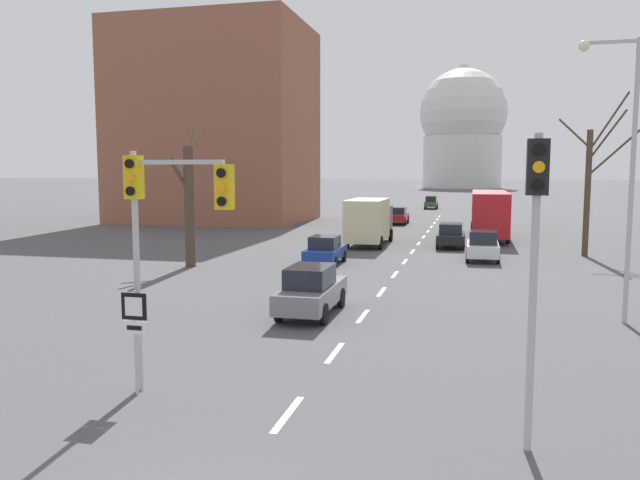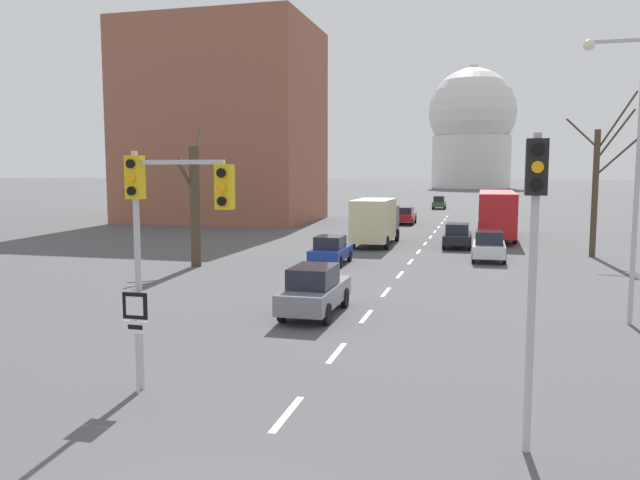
{
  "view_description": "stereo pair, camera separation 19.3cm",
  "coord_description": "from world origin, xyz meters",
  "px_view_note": "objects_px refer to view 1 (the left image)",
  "views": [
    {
      "loc": [
        3.6,
        -6.89,
        4.98
      ],
      "look_at": [
        0.44,
        5.98,
        3.52
      ],
      "focal_mm": 35.0,
      "sensor_mm": 36.0,
      "label": 1
    },
    {
      "loc": [
        3.79,
        -6.84,
        4.98
      ],
      "look_at": [
        0.44,
        5.98,
        3.52
      ],
      "focal_mm": 35.0,
      "sensor_mm": 36.0,
      "label": 2
    }
  ],
  "objects_px": {
    "sedan_near_left": "(311,290)",
    "sedan_mid_centre": "(451,235)",
    "traffic_signal_near_left": "(165,210)",
    "delivery_truck": "(369,220)",
    "city_bus": "(489,211)",
    "route_sign_post": "(135,325)",
    "sedan_far_right": "(431,203)",
    "sedan_near_right": "(397,215)",
    "street_lamp_right": "(623,155)",
    "traffic_signal_near_right": "(535,234)",
    "sedan_distant_centre": "(325,250)",
    "sedan_far_left": "(483,246)"
  },
  "relations": [
    {
      "from": "sedan_mid_centre",
      "to": "sedan_far_right",
      "type": "xyz_separation_m",
      "value": [
        -4.08,
        42.92,
        0.02
      ]
    },
    {
      "from": "route_sign_post",
      "to": "sedan_distant_centre",
      "type": "bearing_deg",
      "value": 91.32
    },
    {
      "from": "sedan_far_left",
      "to": "city_bus",
      "type": "distance_m",
      "value": 12.16
    },
    {
      "from": "route_sign_post",
      "to": "sedan_near_right",
      "type": "relative_size",
      "value": 0.53
    },
    {
      "from": "street_lamp_right",
      "to": "sedan_far_right",
      "type": "distance_m",
      "value": 63.49
    },
    {
      "from": "sedan_near_left",
      "to": "sedan_mid_centre",
      "type": "distance_m",
      "value": 21.25
    },
    {
      "from": "sedan_distant_centre",
      "to": "city_bus",
      "type": "bearing_deg",
      "value": 60.33
    },
    {
      "from": "sedan_near_left",
      "to": "sedan_near_right",
      "type": "distance_m",
      "value": 38.5
    },
    {
      "from": "sedan_near_right",
      "to": "sedan_far_right",
      "type": "xyz_separation_m",
      "value": [
        1.55,
        25.31,
        0.01
      ]
    },
    {
      "from": "traffic_signal_near_left",
      "to": "sedan_near_right",
      "type": "xyz_separation_m",
      "value": [
        -0.42,
        46.69,
        -3.3
      ]
    },
    {
      "from": "sedan_distant_centre",
      "to": "traffic_signal_near_right",
      "type": "bearing_deg",
      "value": -67.51
    },
    {
      "from": "sedan_far_left",
      "to": "sedan_far_right",
      "type": "distance_m",
      "value": 48.95
    },
    {
      "from": "route_sign_post",
      "to": "delivery_truck",
      "type": "xyz_separation_m",
      "value": [
        0.41,
        29.45,
        0.09
      ]
    },
    {
      "from": "sedan_mid_centre",
      "to": "delivery_truck",
      "type": "distance_m",
      "value": 5.5
    },
    {
      "from": "sedan_mid_centre",
      "to": "sedan_near_left",
      "type": "bearing_deg",
      "value": -100.95
    },
    {
      "from": "sedan_far_right",
      "to": "street_lamp_right",
      "type": "bearing_deg",
      "value": -80.83
    },
    {
      "from": "sedan_near_left",
      "to": "sedan_mid_centre",
      "type": "height_order",
      "value": "sedan_near_left"
    },
    {
      "from": "city_bus",
      "to": "delivery_truck",
      "type": "distance_m",
      "value": 10.22
    },
    {
      "from": "sedan_distant_centre",
      "to": "street_lamp_right",
      "type": "bearing_deg",
      "value": -40.31
    },
    {
      "from": "traffic_signal_near_left",
      "to": "traffic_signal_near_right",
      "type": "relative_size",
      "value": 0.96
    },
    {
      "from": "route_sign_post",
      "to": "street_lamp_right",
      "type": "bearing_deg",
      "value": 39.62
    },
    {
      "from": "traffic_signal_near_right",
      "to": "sedan_distant_centre",
      "type": "xyz_separation_m",
      "value": [
        -8.73,
        21.08,
        -3.13
      ]
    },
    {
      "from": "sedan_near_right",
      "to": "route_sign_post",
      "type": "bearing_deg",
      "value": -90.26
    },
    {
      "from": "route_sign_post",
      "to": "city_bus",
      "type": "bearing_deg",
      "value": 76.81
    },
    {
      "from": "street_lamp_right",
      "to": "delivery_truck",
      "type": "distance_m",
      "value": 23.05
    },
    {
      "from": "traffic_signal_near_right",
      "to": "sedan_mid_centre",
      "type": "xyz_separation_m",
      "value": [
        -2.42,
        30.22,
        -3.08
      ]
    },
    {
      "from": "traffic_signal_near_left",
      "to": "sedan_near_left",
      "type": "relative_size",
      "value": 1.23
    },
    {
      "from": "route_sign_post",
      "to": "city_bus",
      "type": "distance_m",
      "value": 36.79
    },
    {
      "from": "traffic_signal_near_left",
      "to": "city_bus",
      "type": "distance_m",
      "value": 36.41
    },
    {
      "from": "traffic_signal_near_left",
      "to": "sedan_near_right",
      "type": "bearing_deg",
      "value": 90.52
    },
    {
      "from": "route_sign_post",
      "to": "sedan_far_right",
      "type": "height_order",
      "value": "route_sign_post"
    },
    {
      "from": "sedan_near_left",
      "to": "sedan_near_right",
      "type": "relative_size",
      "value": 1.0
    },
    {
      "from": "sedan_near_right",
      "to": "city_bus",
      "type": "height_order",
      "value": "city_bus"
    },
    {
      "from": "traffic_signal_near_left",
      "to": "sedan_near_left",
      "type": "height_order",
      "value": "traffic_signal_near_left"
    },
    {
      "from": "route_sign_post",
      "to": "traffic_signal_near_right",
      "type": "bearing_deg",
      "value": -5.67
    },
    {
      "from": "city_bus",
      "to": "sedan_near_left",
      "type": "bearing_deg",
      "value": -103.58
    },
    {
      "from": "traffic_signal_near_left",
      "to": "street_lamp_right",
      "type": "distance_m",
      "value": 14.76
    },
    {
      "from": "route_sign_post",
      "to": "sedan_near_right",
      "type": "xyz_separation_m",
      "value": [
        0.21,
        47.01,
        -0.78
      ]
    },
    {
      "from": "street_lamp_right",
      "to": "route_sign_post",
      "type": "bearing_deg",
      "value": -140.38
    },
    {
      "from": "street_lamp_right",
      "to": "sedan_near_left",
      "type": "bearing_deg",
      "value": -172.79
    },
    {
      "from": "route_sign_post",
      "to": "sedan_near_left",
      "type": "bearing_deg",
      "value": 78.05
    },
    {
      "from": "street_lamp_right",
      "to": "traffic_signal_near_right",
      "type": "bearing_deg",
      "value": -108.66
    },
    {
      "from": "traffic_signal_near_right",
      "to": "sedan_far_right",
      "type": "height_order",
      "value": "traffic_signal_near_right"
    },
    {
      "from": "street_lamp_right",
      "to": "sedan_near_left",
      "type": "xyz_separation_m",
      "value": [
        -10.04,
        -1.27,
        -4.64
      ]
    },
    {
      "from": "sedan_near_right",
      "to": "sedan_far_left",
      "type": "xyz_separation_m",
      "value": [
        7.58,
        -23.27,
        0.0
      ]
    },
    {
      "from": "traffic_signal_near_left",
      "to": "sedan_distant_centre",
      "type": "relative_size",
      "value": 1.43
    },
    {
      "from": "traffic_signal_near_left",
      "to": "sedan_near_left",
      "type": "xyz_separation_m",
      "value": [
        1.17,
        8.23,
        -3.26
      ]
    },
    {
      "from": "sedan_near_left",
      "to": "traffic_signal_near_left",
      "type": "bearing_deg",
      "value": -98.09
    },
    {
      "from": "traffic_signal_near_left",
      "to": "delivery_truck",
      "type": "xyz_separation_m",
      "value": [
        -0.23,
        29.14,
        -2.43
      ]
    },
    {
      "from": "traffic_signal_near_left",
      "to": "sedan_far_left",
      "type": "height_order",
      "value": "traffic_signal_near_left"
    }
  ]
}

